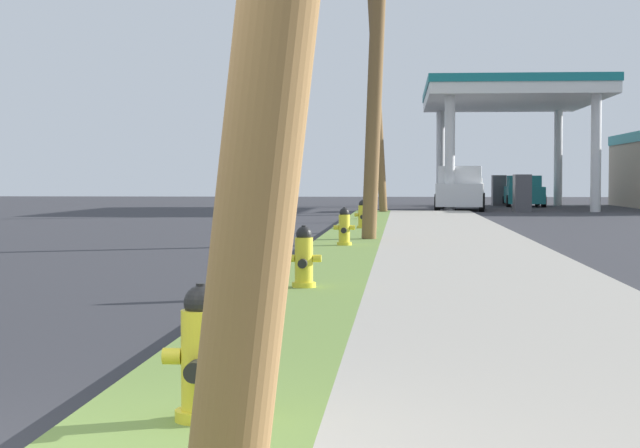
% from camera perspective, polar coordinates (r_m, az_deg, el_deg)
% --- Properties ---
extents(fire_hydrant_nearest, '(0.42, 0.38, 0.74)m').
position_cam_1_polar(fire_hydrant_nearest, '(5.90, -6.29, -7.19)').
color(fire_hydrant_nearest, yellow).
rests_on(fire_hydrant_nearest, grass_verge).
extents(fire_hydrant_second, '(0.42, 0.38, 0.74)m').
position_cam_1_polar(fire_hydrant_second, '(12.99, -0.86, -1.93)').
color(fire_hydrant_second, yellow).
rests_on(fire_hydrant_second, grass_verge).
extents(fire_hydrant_third, '(0.42, 0.37, 0.74)m').
position_cam_1_polar(fire_hydrant_third, '(21.15, 1.29, -0.25)').
color(fire_hydrant_third, yellow).
rests_on(fire_hydrant_third, grass_verge).
extents(fire_hydrant_fourth, '(0.42, 0.37, 0.74)m').
position_cam_1_polar(fire_hydrant_fourth, '(28.48, 2.25, 0.44)').
color(fire_hydrant_fourth, yellow).
rests_on(fire_hydrant_fourth, grass_verge).
extents(fire_hydrant_fifth, '(0.42, 0.37, 0.74)m').
position_cam_1_polar(fire_hydrant_fifth, '(35.15, 2.52, 0.81)').
color(fire_hydrant_fifth, yellow).
rests_on(fire_hydrant_fifth, grass_verge).
extents(utility_pole_midground, '(1.34, 0.65, 8.12)m').
position_cam_1_polar(utility_pole_midground, '(23.51, 3.00, 9.34)').
color(utility_pole_midground, brown).
rests_on(utility_pole_midground, grass_verge).
extents(utility_pole_background, '(1.47, 0.48, 10.21)m').
position_cam_1_polar(utility_pole_background, '(42.78, 2.98, 7.62)').
color(utility_pole_background, brown).
rests_on(utility_pole_background, grass_verge).
extents(car_teal_by_near_pump, '(2.07, 4.56, 1.57)m').
position_cam_1_polar(car_teal_by_near_pump, '(56.17, 10.69, 1.66)').
color(car_teal_by_near_pump, '#197075').
rests_on(car_teal_by_near_pump, ground).
extents(truck_white_at_forecourt, '(2.53, 5.55, 1.97)m').
position_cam_1_polar(truck_white_at_forecourt, '(48.90, 7.44, 1.80)').
color(truck_white_at_forecourt, white).
rests_on(truck_white_at_forecourt, ground).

